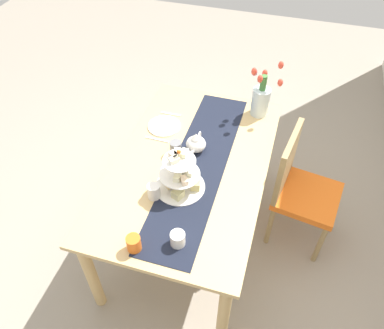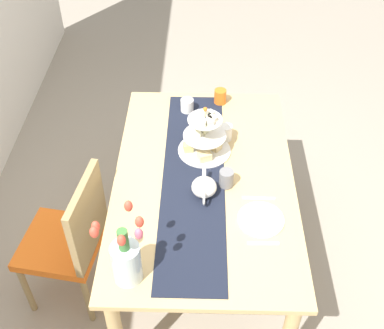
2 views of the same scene
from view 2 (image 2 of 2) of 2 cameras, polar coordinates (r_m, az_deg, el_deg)
name	(u,v)px [view 2 (image 2 of 2)]	position (r m, az deg, el deg)	size (l,w,h in m)	color
ground_plane	(202,260)	(3.19, 1.19, -11.15)	(8.00, 8.00, 0.00)	gray
dining_table	(204,191)	(2.69, 1.39, -3.10)	(1.58, 0.96, 0.75)	tan
chair_left	(72,237)	(2.73, -13.93, -8.29)	(0.48, 0.48, 0.91)	#9C8254
table_runner	(193,177)	(2.61, 0.17, -1.48)	(1.48, 0.33, 0.00)	black
tiered_cake_stand	(204,138)	(2.71, 1.44, 3.08)	(0.30, 0.30, 0.30)	beige
teapot	(204,186)	(2.48, 1.43, -2.59)	(0.24, 0.13, 0.14)	white
tulip_vase	(126,258)	(2.12, -7.77, -10.79)	(0.20, 0.22, 0.41)	silver
cream_jug	(187,105)	(3.04, -0.58, 6.93)	(0.08, 0.08, 0.09)	white
dinner_plate_left	(261,219)	(2.43, 8.08, -6.40)	(0.23, 0.23, 0.01)	white
fork_left	(263,243)	(2.34, 8.35, -9.13)	(0.02, 0.15, 0.01)	silver
knife_left	(259,198)	(2.53, 7.82, -3.93)	(0.01, 0.17, 0.01)	silver
mug_grey	(226,178)	(2.54, 4.05, -1.62)	(0.08, 0.08, 0.10)	slate
mug_white_text	(226,133)	(2.83, 3.96, 3.76)	(0.08, 0.08, 0.10)	white
mug_orange	(220,97)	(3.11, 3.32, 7.96)	(0.08, 0.08, 0.10)	orange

